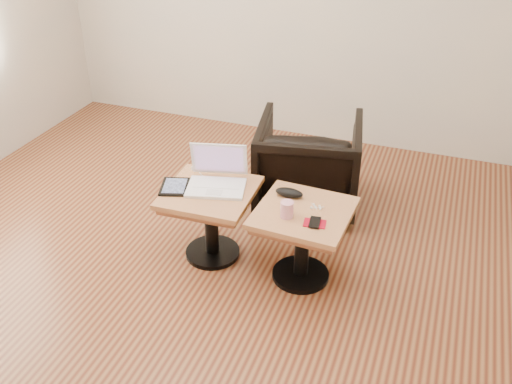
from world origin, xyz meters
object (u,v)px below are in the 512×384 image
(side_table_left, at_px, (210,207))
(armchair, at_px, (308,164))
(side_table_right, at_px, (303,228))
(laptop, at_px, (217,178))
(striped_cup, at_px, (287,209))

(side_table_left, height_order, armchair, armchair)
(side_table_left, bearing_deg, side_table_right, -3.93)
(laptop, bearing_deg, armchair, 48.27)
(laptop, xyz_separation_m, striped_cup, (0.51, -0.19, -0.00))
(armchair, bearing_deg, side_table_left, 52.94)
(side_table_left, height_order, side_table_right, same)
(side_table_right, xyz_separation_m, striped_cup, (-0.07, -0.09, 0.17))
(side_table_left, relative_size, laptop, 1.34)
(side_table_left, xyz_separation_m, striped_cup, (0.53, -0.12, 0.17))
(side_table_right, relative_size, striped_cup, 5.79)
(side_table_left, relative_size, armchair, 0.76)
(laptop, relative_size, striped_cup, 4.23)
(striped_cup, xyz_separation_m, armchair, (-0.12, 0.93, -0.20))
(side_table_left, bearing_deg, striped_cup, -14.17)
(laptop, bearing_deg, side_table_right, -23.22)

